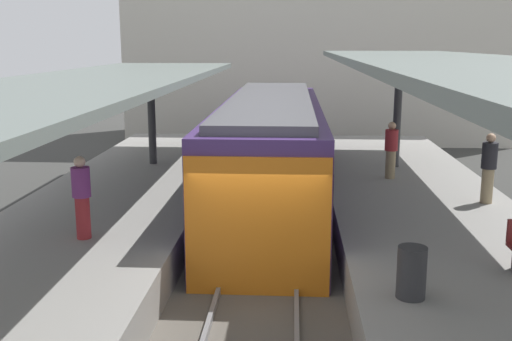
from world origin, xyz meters
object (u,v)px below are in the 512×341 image
Objects in this scene: litter_bin at (412,272)px; passenger_mid_platform at (82,196)px; passenger_far_end at (391,149)px; passenger_near_bench at (489,167)px; commuter_train at (270,153)px.

passenger_mid_platform is (-5.89, 2.46, 0.45)m from litter_bin.
passenger_mid_platform is 1.02× the size of passenger_far_end.
passenger_near_bench is at bearing -53.53° from passenger_far_end.
passenger_mid_platform reaches higher than passenger_far_end.
litter_bin is 0.47× the size of passenger_near_bench.
passenger_near_bench reaches higher than passenger_far_end.
commuter_train reaches higher than passenger_near_bench.
passenger_mid_platform is at bearing 157.28° from litter_bin.
passenger_near_bench reaches higher than passenger_mid_platform.
litter_bin is 6.40m from passenger_mid_platform.
passenger_near_bench is at bearing 20.14° from passenger_mid_platform.
passenger_near_bench is 9.31m from passenger_mid_platform.
passenger_far_end is at bearing 83.35° from litter_bin.
passenger_near_bench is at bearing -23.31° from commuter_train.
commuter_train is at bearing 156.69° from passenger_near_bench.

